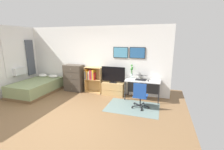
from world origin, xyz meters
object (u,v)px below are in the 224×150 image
television (113,75)px  wine_glass (133,76)px  dresser (74,78)px  laptop (141,78)px  desk (143,83)px  bamboo_vase (132,71)px  bookshelf (92,77)px  office_chair (140,95)px  bed (37,87)px  computer_mouse (148,81)px  tv_stand (113,89)px

television → wine_glass: television is taller
dresser → laptop: size_ratio=2.55×
dresser → desk: (2.92, -0.02, 0.04)m
desk → bamboo_vase: size_ratio=2.43×
dresser → bamboo_vase: 2.51m
bamboo_vase → wine_glass: 0.32m
bookshelf → office_chair: size_ratio=1.24×
dresser → laptop: dresser is taller
bed → bamboo_vase: 3.94m
dresser → computer_mouse: (3.13, -0.19, 0.19)m
desk → computer_mouse: size_ratio=11.94×
bed → television: 3.21m
laptop → dresser: bearing=-177.1°
television → desk: television is taller
bookshelf → bamboo_vase: 1.68m
bookshelf → laptop: 2.04m
bookshelf → television: 0.96m
desk → wine_glass: bearing=-156.8°
tv_stand → laptop: (1.10, -0.06, 0.55)m
bookshelf → computer_mouse: size_ratio=10.24×
bookshelf → wine_glass: bearing=-7.6°
dresser → bed: bearing=-148.8°
bed → computer_mouse: computer_mouse is taller
laptop → wine_glass: size_ratio=2.47×
bamboo_vase → bookshelf: bearing=-178.5°
dresser → desk: bearing=-0.4°
bookshelf → tv_stand: (0.93, -0.05, -0.38)m
office_chair → tv_stand: bearing=142.9°
office_chair → television: bearing=143.6°
laptop → bamboo_vase: size_ratio=0.87×
desk → tv_stand: bearing=178.3°
tv_stand → bamboo_vase: size_ratio=1.70×
tv_stand → laptop: laptop is taller
bed → dresser: bearing=30.2°
dresser → desk: 2.92m
computer_mouse → wine_glass: wine_glass is taller
bookshelf → bed: bearing=-158.2°
office_chair → laptop: (-0.10, 0.89, 0.35)m
tv_stand → desk: (1.16, -0.04, 0.35)m
bed → television: (3.06, 0.78, 0.57)m
television → bed: bearing=-165.7°
office_chair → wine_glass: (-0.38, 0.77, 0.42)m
tv_stand → television: 0.58m
computer_mouse → wine_glass: 0.56m
bamboo_vase → computer_mouse: bearing=-24.6°
computer_mouse → tv_stand: bearing=171.3°
office_chair → computer_mouse: size_ratio=8.27×
desk → wine_glass: 0.46m
desk → computer_mouse: bearing=-40.9°
bookshelf → bamboo_vase: bamboo_vase is taller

